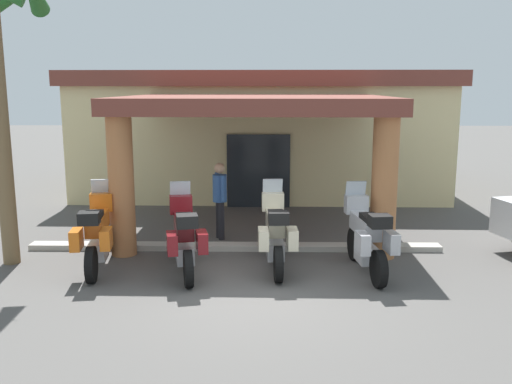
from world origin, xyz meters
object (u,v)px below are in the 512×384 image
Objects in this scene: motorcycle_cream at (275,233)px; motorcycle_silver at (367,237)px; motorcycle_orange at (97,234)px; motel_building at (261,129)px; motorcycle_maroon at (184,237)px; pedestrian at (220,195)px.

motorcycle_cream is 1.71m from motorcycle_silver.
motorcycle_orange is 1.00× the size of motorcycle_silver.
motel_building is 5.64× the size of motorcycle_orange.
motorcycle_cream is (3.39, 0.09, 0.00)m from motorcycle_orange.
motorcycle_cream is at bearing 75.66° from motorcycle_silver.
motel_building is 5.69× the size of motorcycle_maroon.
motorcycle_cream and motorcycle_silver have the same top height.
motorcycle_orange is at bearing -107.99° from motel_building.
motorcycle_maroon is 2.47m from pedestrian.
motel_building is at bearing -0.94° from motorcycle_cream.
motorcycle_maroon is 1.25× the size of pedestrian.
motel_building is 9.49m from motorcycle_orange.
motorcycle_maroon is (-1.36, -9.08, -1.29)m from motel_building.
motorcycle_maroon is at bearing 96.55° from motorcycle_cream.
motel_building is at bearing 6.16° from motorcycle_silver.
motorcycle_maroon is 3.39m from motorcycle_silver.
motorcycle_maroon is at bearing -104.49° from motorcycle_orange.
motorcycle_orange is 1.26× the size of pedestrian.
motorcycle_cream is at bearing -82.52° from pedestrian.
motorcycle_silver is at bearing -99.46° from motorcycle_orange.
motel_building is 6.81m from pedestrian.
motel_building is at bearing -26.83° from motorcycle_orange.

